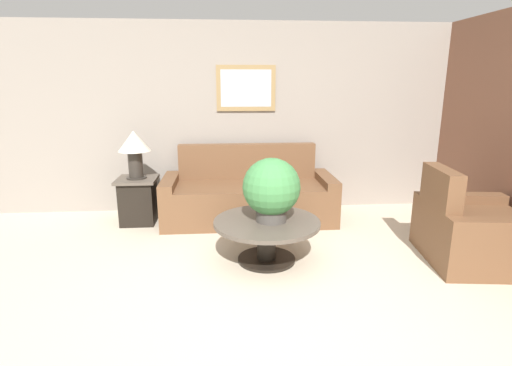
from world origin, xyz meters
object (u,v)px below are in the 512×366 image
(couch_main, at_px, (249,197))
(armchair, at_px, (473,232))
(side_table, at_px, (138,200))
(coffee_table, at_px, (267,232))
(table_lamp, at_px, (134,146))
(potted_plant_on_table, at_px, (271,189))

(couch_main, bearing_deg, armchair, -33.34)
(side_table, bearing_deg, coffee_table, -39.69)
(couch_main, xyz_separation_m, armchair, (2.22, -1.46, -0.01))
(table_lamp, bearing_deg, potted_plant_on_table, -38.94)
(coffee_table, height_order, side_table, side_table)
(side_table, xyz_separation_m, table_lamp, (0.00, 0.00, 0.71))
(coffee_table, relative_size, table_lamp, 1.77)
(couch_main, relative_size, coffee_table, 2.06)
(coffee_table, distance_m, side_table, 2.02)
(coffee_table, relative_size, side_table, 1.81)
(table_lamp, bearing_deg, side_table, 0.00)
(armchair, relative_size, table_lamp, 1.86)
(couch_main, relative_size, potted_plant_on_table, 3.48)
(coffee_table, xyz_separation_m, potted_plant_on_table, (0.04, -0.00, 0.46))
(side_table, bearing_deg, table_lamp, 0.00)
(couch_main, height_order, side_table, couch_main)
(coffee_table, bearing_deg, armchair, -4.26)
(couch_main, height_order, potted_plant_on_table, potted_plant_on_table)
(armchair, distance_m, table_lamp, 4.00)
(table_lamp, bearing_deg, armchair, -21.56)
(coffee_table, bearing_deg, couch_main, 94.71)
(coffee_table, height_order, table_lamp, table_lamp)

